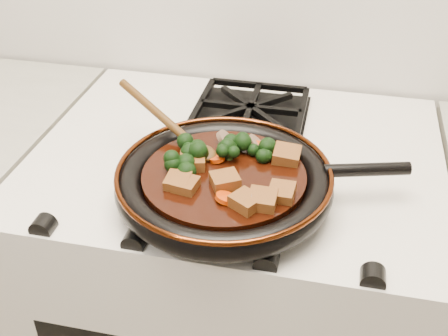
# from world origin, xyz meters

# --- Properties ---
(stove) EXTENTS (0.76, 0.60, 0.90)m
(stove) POSITION_xyz_m (0.00, 1.69, 0.45)
(stove) COLOR white
(stove) RESTS_ON ground
(burner_grate_front) EXTENTS (0.23, 0.23, 0.03)m
(burner_grate_front) POSITION_xyz_m (0.00, 1.55, 0.91)
(burner_grate_front) COLOR black
(burner_grate_front) RESTS_ON stove
(burner_grate_back) EXTENTS (0.23, 0.23, 0.03)m
(burner_grate_back) POSITION_xyz_m (0.00, 1.83, 0.91)
(burner_grate_back) COLOR black
(burner_grate_back) RESTS_ON stove
(skillet) EXTENTS (0.47, 0.35, 0.05)m
(skillet) POSITION_xyz_m (0.01, 1.54, 0.94)
(skillet) COLOR black
(skillet) RESTS_ON burner_grate_front
(braising_sauce) EXTENTS (0.26, 0.26, 0.02)m
(braising_sauce) POSITION_xyz_m (0.01, 1.54, 0.95)
(braising_sauce) COLOR black
(braising_sauce) RESTS_ON skillet
(tofu_cube_0) EXTENTS (0.06, 0.06, 0.02)m
(tofu_cube_0) POSITION_xyz_m (0.02, 1.51, 0.97)
(tofu_cube_0) COLOR brown
(tofu_cube_0) RESTS_ON braising_sauce
(tofu_cube_1) EXTENTS (0.04, 0.04, 0.02)m
(tofu_cube_1) POSITION_xyz_m (-0.05, 1.49, 0.97)
(tofu_cube_1) COLOR brown
(tofu_cube_1) RESTS_ON braising_sauce
(tofu_cube_2) EXTENTS (0.05, 0.05, 0.02)m
(tofu_cube_2) POSITION_xyz_m (-0.05, 1.55, 0.97)
(tofu_cube_2) COLOR brown
(tofu_cube_2) RESTS_ON braising_sauce
(tofu_cube_3) EXTENTS (0.05, 0.05, 0.02)m
(tofu_cube_3) POSITION_xyz_m (0.06, 1.46, 0.97)
(tofu_cube_3) COLOR brown
(tofu_cube_3) RESTS_ON braising_sauce
(tofu_cube_4) EXTENTS (0.04, 0.04, 0.03)m
(tofu_cube_4) POSITION_xyz_m (0.11, 1.50, 0.97)
(tofu_cube_4) COLOR brown
(tofu_cube_4) RESTS_ON braising_sauce
(tofu_cube_5) EXTENTS (0.05, 0.04, 0.03)m
(tofu_cube_5) POSITION_xyz_m (0.10, 1.60, 0.97)
(tofu_cube_5) COLOR brown
(tofu_cube_5) RESTS_ON braising_sauce
(tofu_cube_6) EXTENTS (0.04, 0.04, 0.02)m
(tofu_cube_6) POSITION_xyz_m (-0.04, 1.48, 0.97)
(tofu_cube_6) COLOR brown
(tofu_cube_6) RESTS_ON braising_sauce
(tofu_cube_7) EXTENTS (0.04, 0.04, 0.02)m
(tofu_cube_7) POSITION_xyz_m (0.08, 1.47, 0.97)
(tofu_cube_7) COLOR brown
(tofu_cube_7) RESTS_ON braising_sauce
(broccoli_floret_0) EXTENTS (0.06, 0.07, 0.07)m
(broccoli_floret_0) POSITION_xyz_m (-0.06, 1.52, 0.97)
(broccoli_floret_0) COLOR black
(broccoli_floret_0) RESTS_ON braising_sauce
(broccoli_floret_1) EXTENTS (0.08, 0.07, 0.06)m
(broccoli_floret_1) POSITION_xyz_m (-0.03, 1.57, 0.97)
(broccoli_floret_1) COLOR black
(broccoli_floret_1) RESTS_ON braising_sauce
(broccoli_floret_2) EXTENTS (0.09, 0.09, 0.06)m
(broccoli_floret_2) POSITION_xyz_m (-0.06, 1.53, 0.97)
(broccoli_floret_2) COLOR black
(broccoli_floret_2) RESTS_ON braising_sauce
(broccoli_floret_3) EXTENTS (0.07, 0.07, 0.07)m
(broccoli_floret_3) POSITION_xyz_m (0.01, 1.58, 0.97)
(broccoli_floret_3) COLOR black
(broccoli_floret_3) RESTS_ON braising_sauce
(broccoli_floret_4) EXTENTS (0.08, 0.08, 0.06)m
(broccoli_floret_4) POSITION_xyz_m (0.06, 1.60, 0.97)
(broccoli_floret_4) COLOR black
(broccoli_floret_4) RESTS_ON braising_sauce
(broccoli_floret_5) EXTENTS (0.08, 0.07, 0.08)m
(broccoli_floret_5) POSITION_xyz_m (-0.06, 1.57, 0.97)
(broccoli_floret_5) COLOR black
(broccoli_floret_5) RESTS_ON braising_sauce
(broccoli_floret_6) EXTENTS (0.08, 0.09, 0.07)m
(broccoli_floret_6) POSITION_xyz_m (0.02, 1.61, 0.97)
(broccoli_floret_6) COLOR black
(broccoli_floret_6) RESTS_ON braising_sauce
(carrot_coin_0) EXTENTS (0.03, 0.03, 0.02)m
(carrot_coin_0) POSITION_xyz_m (-0.05, 1.59, 0.96)
(carrot_coin_0) COLOR #C73505
(carrot_coin_0) RESTS_ON braising_sauce
(carrot_coin_1) EXTENTS (0.03, 0.03, 0.02)m
(carrot_coin_1) POSITION_xyz_m (0.05, 1.61, 0.96)
(carrot_coin_1) COLOR #C73505
(carrot_coin_1) RESTS_ON braising_sauce
(carrot_coin_2) EXTENTS (0.03, 0.03, 0.01)m
(carrot_coin_2) POSITION_xyz_m (-0.01, 1.57, 0.96)
(carrot_coin_2) COLOR #C73505
(carrot_coin_2) RESTS_ON braising_sauce
(carrot_coin_3) EXTENTS (0.03, 0.03, 0.02)m
(carrot_coin_3) POSITION_xyz_m (0.03, 1.47, 0.96)
(carrot_coin_3) COLOR #C73505
(carrot_coin_3) RESTS_ON braising_sauce
(mushroom_slice_0) EXTENTS (0.04, 0.04, 0.03)m
(mushroom_slice_0) POSITION_xyz_m (0.05, 1.63, 0.97)
(mushroom_slice_0) COLOR brown
(mushroom_slice_0) RESTS_ON braising_sauce
(mushroom_slice_1) EXTENTS (0.03, 0.04, 0.03)m
(mushroom_slice_1) POSITION_xyz_m (0.08, 1.47, 0.97)
(mushroom_slice_1) COLOR brown
(mushroom_slice_1) RESTS_ON braising_sauce
(mushroom_slice_2) EXTENTS (0.03, 0.03, 0.03)m
(mushroom_slice_2) POSITION_xyz_m (-0.01, 1.63, 0.97)
(mushroom_slice_2) COLOR brown
(mushroom_slice_2) RESTS_ON braising_sauce
(wooden_spoon) EXTENTS (0.13, 0.10, 0.22)m
(wooden_spoon) POSITION_xyz_m (-0.09, 1.61, 0.98)
(wooden_spoon) COLOR #4D2F10
(wooden_spoon) RESTS_ON braising_sauce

